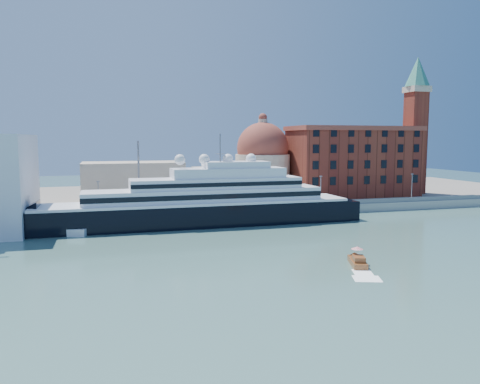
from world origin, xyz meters
name	(u,v)px	position (x,y,z in m)	size (l,w,h in m)	color
ground	(253,243)	(0.00, 0.00, 0.00)	(400.00, 400.00, 0.00)	#375F57
quay	(215,212)	(0.00, 34.00, 1.25)	(180.00, 10.00, 2.50)	gray
land	(188,196)	(0.00, 75.00, 1.00)	(260.00, 72.00, 2.00)	slate
quay_fence	(218,208)	(0.00, 29.50, 3.10)	(180.00, 0.10, 1.20)	slate
superyacht	(187,207)	(-9.39, 23.00, 4.50)	(87.26, 12.10, 26.08)	black
service_barge	(59,231)	(-38.33, 20.03, 0.87)	(14.23, 8.75, 3.04)	white
water_taxi	(358,261)	(11.60, -20.89, 0.77)	(4.39, 7.08, 3.19)	brown
warehouse	(353,161)	(52.00, 52.00, 13.79)	(43.00, 19.00, 23.25)	maroon
campanile	(416,117)	(76.00, 52.00, 28.76)	(8.40, 8.40, 47.00)	maroon
church	(217,171)	(6.39, 57.72, 10.91)	(66.00, 18.00, 25.50)	beige
lamp_posts	(168,182)	(-12.67, 32.27, 9.84)	(120.80, 2.40, 18.00)	slate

